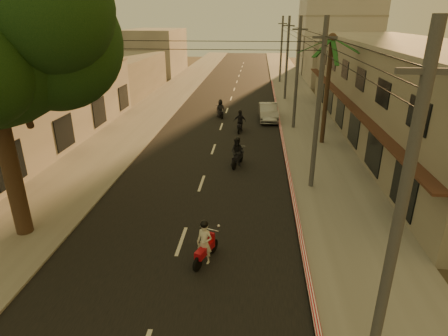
{
  "coord_description": "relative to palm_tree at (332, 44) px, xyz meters",
  "views": [
    {
      "loc": [
        3.03,
        -11.44,
        8.95
      ],
      "look_at": [
        1.42,
        6.73,
        1.53
      ],
      "focal_mm": 30.0,
      "sensor_mm": 36.0,
      "label": 1
    }
  ],
  "objects": [
    {
      "name": "scooter_red",
      "position": [
        -6.79,
        -15.33,
        -6.32
      ],
      "size": [
        1.02,
        1.81,
        1.87
      ],
      "rotation": [
        0.0,
        0.0,
        -0.36
      ],
      "color": "black",
      "rests_on": "ground"
    },
    {
      "name": "sidewalk_right",
      "position": [
        -0.5,
        4.0,
        -7.09
      ],
      "size": [
        5.0,
        140.0,
        0.12
      ],
      "primitive_type": "cube",
      "color": "slate",
      "rests_on": "ground"
    },
    {
      "name": "road",
      "position": [
        -8.0,
        4.0,
        -7.14
      ],
      "size": [
        10.0,
        140.0,
        0.02
      ],
      "primitive_type": "cube",
      "color": "black",
      "rests_on": "ground"
    },
    {
      "name": "sidewalk_left",
      "position": [
        -15.5,
        4.0,
        -7.09
      ],
      "size": [
        5.0,
        140.0,
        0.12
      ],
      "primitive_type": "cube",
      "color": "slate",
      "rests_on": "ground"
    },
    {
      "name": "ground",
      "position": [
        -8.0,
        -16.0,
        -7.15
      ],
      "size": [
        160.0,
        160.0,
        0.0
      ],
      "primitive_type": "plane",
      "color": "#383023",
      "rests_on": "ground"
    },
    {
      "name": "parked_car",
      "position": [
        -3.91,
        6.6,
        -6.39
      ],
      "size": [
        2.04,
        4.76,
        1.52
      ],
      "primitive_type": "imported",
      "rotation": [
        0.0,
        0.0,
        0.05
      ],
      "color": "gray",
      "rests_on": "ground"
    },
    {
      "name": "curb_stripe",
      "position": [
        -2.9,
        -1.0,
        -7.05
      ],
      "size": [
        0.2,
        60.0,
        0.2
      ],
      "primitive_type": "cube",
      "color": "#B01224",
      "rests_on": "ground"
    },
    {
      "name": "palm_tree",
      "position": [
        0.0,
        0.0,
        0.0
      ],
      "size": [
        5.0,
        5.0,
        8.2
      ],
      "color": "black",
      "rests_on": "ground"
    },
    {
      "name": "shophouse_row",
      "position": [
        5.95,
        2.0,
        -3.5
      ],
      "size": [
        8.8,
        34.2,
        7.3
      ],
      "color": "gray",
      "rests_on": "ground"
    },
    {
      "name": "scooter_far_a",
      "position": [
        -8.39,
        7.17,
        -6.35
      ],
      "size": [
        1.15,
        1.71,
        1.75
      ],
      "rotation": [
        0.0,
        0.0,
        0.35
      ],
      "color": "black",
      "rests_on": "ground"
    },
    {
      "name": "filler_left_near",
      "position": [
        -22.0,
        18.0,
        -4.95
      ],
      "size": [
        8.0,
        14.0,
        4.4
      ],
      "primitive_type": "cube",
      "color": "#A29D93",
      "rests_on": "ground"
    },
    {
      "name": "scooter_mid_a",
      "position": [
        -6.1,
        -5.12,
        -6.25
      ],
      "size": [
        1.26,
        1.96,
        1.97
      ],
      "rotation": [
        0.0,
        0.0,
        -0.26
      ],
      "color": "black",
      "rests_on": "ground"
    },
    {
      "name": "utility_poles",
      "position": [
        -1.8,
        4.0,
        -0.61
      ],
      "size": [
        1.2,
        48.26,
        9.0
      ],
      "color": "#38383A",
      "rests_on": "ground"
    },
    {
      "name": "filler_right",
      "position": [
        6.0,
        29.0,
        -4.15
      ],
      "size": [
        8.0,
        14.0,
        6.0
      ],
      "primitive_type": "cube",
      "color": "#A29D93",
      "rests_on": "ground"
    },
    {
      "name": "left_building",
      "position": [
        -21.98,
        -2.0,
        -4.55
      ],
      "size": [
        8.2,
        24.2,
        5.2
      ],
      "color": "#A29D93",
      "rests_on": "ground"
    },
    {
      "name": "scooter_mid_b",
      "position": [
        -6.32,
        2.62,
        -6.31
      ],
      "size": [
        1.11,
        1.9,
        1.87
      ],
      "rotation": [
        0.0,
        0.0,
        -0.08
      ],
      "color": "black",
      "rests_on": "ground"
    },
    {
      "name": "filler_left_far",
      "position": [
        -22.0,
        36.0,
        -3.65
      ],
      "size": [
        8.0,
        14.0,
        7.0
      ],
      "primitive_type": "cube",
      "color": "#A29D93",
      "rests_on": "ground"
    }
  ]
}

